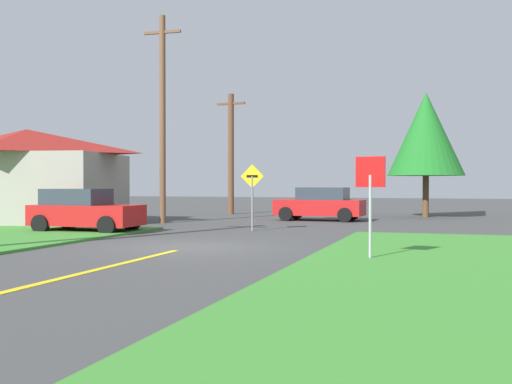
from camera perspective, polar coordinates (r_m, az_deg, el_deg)
name	(u,v)px	position (r m, az deg, el deg)	size (l,w,h in m)	color
ground_plane	(191,247)	(17.83, -6.04, -5.08)	(120.00, 120.00, 0.00)	#424242
stop_sign	(370,188)	(14.74, 10.49, 0.38)	(0.71, 0.19, 2.46)	#9EA0A8
car_approaching_junction	(320,204)	(30.28, 5.96, -1.12)	(4.33, 2.14, 1.62)	red
parked_car_near_building	(84,211)	(23.91, -15.56, -1.67)	(4.04, 2.09, 1.62)	red
utility_pole_mid	(163,117)	(28.70, -8.61, 6.89)	(1.80, 0.28, 9.46)	brown
utility_pole_far	(231,153)	(36.39, -2.32, 3.65)	(1.80, 0.34, 7.06)	brown
direction_sign	(252,190)	(23.63, -0.35, 0.22)	(0.91, 0.08, 2.54)	slate
oak_tree_left	(426,134)	(34.47, 15.40, 5.17)	(4.06, 4.06, 6.70)	brown
barn	(27,176)	(29.99, -20.39, 1.37)	(8.64, 6.78, 4.28)	gray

